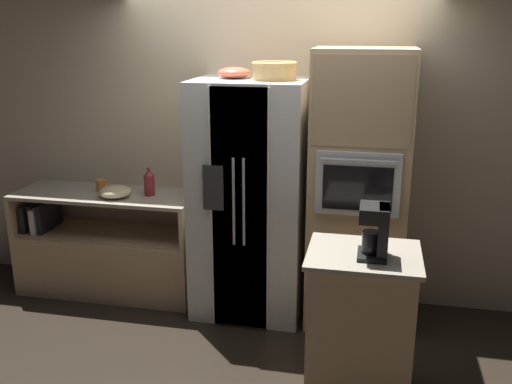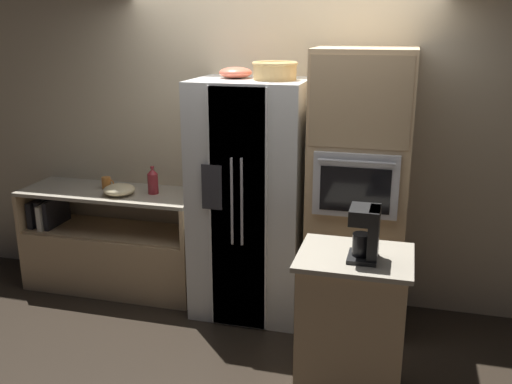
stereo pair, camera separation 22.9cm
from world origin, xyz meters
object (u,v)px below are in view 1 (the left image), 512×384
object	(u,v)px
wall_oven	(358,190)
fruit_bowl	(234,73)
mixing_bowl	(115,192)
refrigerator	(250,200)
coffee_maker	(377,229)
wicker_basket	(274,70)
bottle_tall	(149,182)
mug	(101,185)

from	to	relation	value
wall_oven	fruit_bowl	distance (m)	1.31
mixing_bowl	fruit_bowl	bearing A→B (deg)	4.53
fruit_bowl	refrigerator	bearing A→B (deg)	-24.14
fruit_bowl	coffee_maker	xyz separation A→B (m)	(1.12, -1.11, -0.79)
fruit_bowl	coffee_maker	distance (m)	1.77
mixing_bowl	wall_oven	bearing A→B (deg)	1.17
wicker_basket	mixing_bowl	xyz separation A→B (m)	(-1.34, -0.02, -1.02)
bottle_tall	wicker_basket	bearing A→B (deg)	-4.79
wall_oven	fruit_bowl	bearing A→B (deg)	177.69
fruit_bowl	wicker_basket	bearing A→B (deg)	-10.39
wall_oven	mixing_bowl	world-z (taller)	wall_oven
wicker_basket	mixing_bowl	size ratio (longest dim) A/B	1.27
wall_oven	fruit_bowl	xyz separation A→B (m)	(-0.98, 0.04, 0.87)
coffee_maker	mixing_bowl	bearing A→B (deg)	154.22
bottle_tall	refrigerator	bearing A→B (deg)	-5.82
wicker_basket	mug	xyz separation A→B (m)	(-1.54, 0.13, -1.01)
mug	refrigerator	bearing A→B (deg)	-5.31
fruit_bowl	mug	xyz separation A→B (m)	(-1.21, 0.07, -0.98)
refrigerator	wicker_basket	bearing A→B (deg)	0.04
fruit_bowl	bottle_tall	size ratio (longest dim) A/B	1.06
mug	coffee_maker	bearing A→B (deg)	-26.75
mixing_bowl	coffee_maker	size ratio (longest dim) A/B	0.84
bottle_tall	coffee_maker	distance (m)	2.20
refrigerator	fruit_bowl	distance (m)	1.00
bottle_tall	coffee_maker	bearing A→B (deg)	-31.35
refrigerator	bottle_tall	size ratio (longest dim) A/B	7.94
fruit_bowl	mug	distance (m)	1.56
refrigerator	coffee_maker	distance (m)	1.46
wicker_basket	coffee_maker	distance (m)	1.55
wicker_basket	mug	world-z (taller)	wicker_basket
mixing_bowl	mug	bearing A→B (deg)	143.93
refrigerator	mixing_bowl	world-z (taller)	refrigerator
refrigerator	wicker_basket	size ratio (longest dim) A/B	5.59
wall_oven	mug	distance (m)	2.20
mug	fruit_bowl	bearing A→B (deg)	-3.11
mug	mixing_bowl	bearing A→B (deg)	-36.07
fruit_bowl	mixing_bowl	distance (m)	1.42
wall_oven	coffee_maker	distance (m)	1.09
refrigerator	coffee_maker	world-z (taller)	refrigerator
bottle_tall	mixing_bowl	xyz separation A→B (m)	(-0.26, -0.11, -0.07)
wall_oven	fruit_bowl	size ratio (longest dim) A/B	8.41
fruit_bowl	mixing_bowl	bearing A→B (deg)	-175.47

